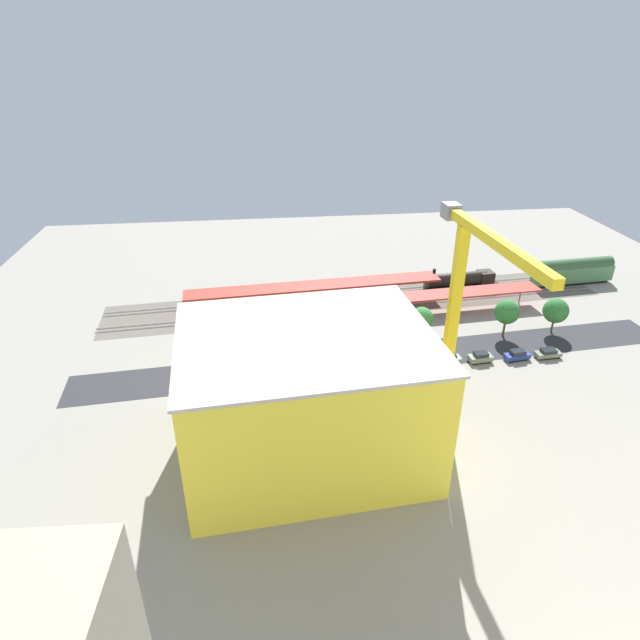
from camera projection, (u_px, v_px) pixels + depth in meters
name	position (u px, v px, depth m)	size (l,w,h in m)	color
ground_plane	(379.00, 349.00, 94.79)	(167.74, 167.74, 0.00)	gray
rail_bed	(358.00, 301.00, 112.93)	(104.84, 14.76, 0.01)	#665E54
street_asphalt	(383.00, 358.00, 92.23)	(104.84, 9.00, 0.01)	#2D2D33
track_rails	(358.00, 300.00, 112.85)	(104.55, 16.17, 0.12)	#9E9EA8
platform_canopy_near	(389.00, 299.00, 104.93)	(63.97, 9.60, 3.95)	#B73328
platform_canopy_far	(315.00, 286.00, 109.32)	(53.49, 9.15, 4.54)	#A82D23
locomotive	(463.00, 281.00, 117.63)	(17.13, 4.16, 5.31)	black
passenger_coach	(573.00, 271.00, 119.84)	(19.04, 4.59, 5.95)	black
parked_car_0	(548.00, 354.00, 92.16)	(4.54, 2.15, 1.58)	black
parked_car_1	(517.00, 355.00, 91.42)	(4.60, 2.25, 1.80)	black
parked_car_2	(480.00, 358.00, 90.79)	(4.17, 2.21, 1.82)	black
parked_car_3	(448.00, 359.00, 90.51)	(4.60, 2.11, 1.71)	black
construction_building	(307.00, 397.00, 67.22)	(30.13, 23.56, 17.30)	yellow
construction_roof_slab	(306.00, 336.00, 63.15)	(30.73, 24.16, 0.40)	#B7B2A8
tower_crane	(462.00, 308.00, 69.15)	(3.60, 26.08, 29.93)	gray
box_truck_0	(319.00, 371.00, 85.18)	(9.89, 3.62, 3.64)	black
street_tree_0	(556.00, 311.00, 98.46)	(4.66, 4.66, 6.87)	brown
street_tree_1	(223.00, 328.00, 92.01)	(4.26, 4.26, 6.84)	brown
street_tree_2	(355.00, 320.00, 93.41)	(5.35, 5.35, 8.07)	brown
street_tree_3	(217.00, 329.00, 91.44)	(4.84, 4.84, 7.35)	brown
street_tree_4	(422.00, 319.00, 95.98)	(4.29, 4.29, 6.51)	brown
street_tree_5	(507.00, 312.00, 96.96)	(4.53, 4.53, 7.28)	brown
traffic_light	(450.00, 320.00, 96.00)	(0.50, 0.36, 6.26)	#333333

